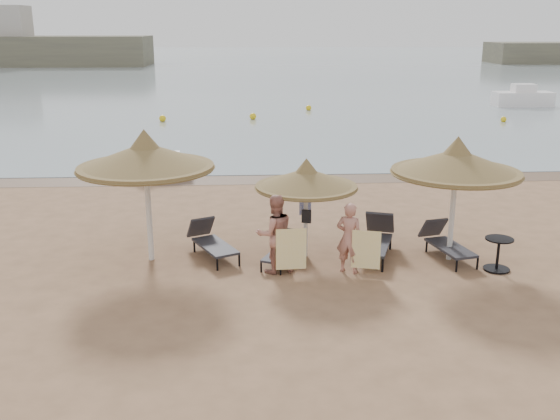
% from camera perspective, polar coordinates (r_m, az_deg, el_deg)
% --- Properties ---
extents(ground, '(160.00, 160.00, 0.00)m').
position_cam_1_polar(ground, '(14.22, 2.32, -6.17)').
color(ground, '#956C4C').
rests_on(ground, ground).
extents(sea, '(200.00, 140.00, 0.03)m').
position_cam_1_polar(sea, '(93.23, -2.26, 13.20)').
color(sea, gray).
rests_on(sea, ground).
extents(wet_sand_strip, '(200.00, 1.60, 0.01)m').
position_cam_1_polar(wet_sand_strip, '(23.15, 0.21, 2.86)').
color(wet_sand_strip, brown).
rests_on(wet_sand_strip, ground).
extents(far_shore, '(150.00, 54.80, 12.00)m').
position_cam_1_polar(far_shore, '(94.00, -18.25, 14.21)').
color(far_shore, '#67624A').
rests_on(far_shore, ground).
extents(palapa_left, '(3.23, 3.23, 3.20)m').
position_cam_1_polar(palapa_left, '(14.87, -12.21, 4.77)').
color(palapa_left, silver).
rests_on(palapa_left, ground).
extents(palapa_center, '(2.49, 2.49, 2.47)m').
position_cam_1_polar(palapa_center, '(14.91, 2.42, 2.86)').
color(palapa_center, silver).
rests_on(palapa_center, ground).
extents(palapa_right, '(3.06, 3.06, 3.03)m').
position_cam_1_polar(palapa_right, '(15.16, 15.83, 4.22)').
color(palapa_right, silver).
rests_on(palapa_right, ground).
extents(lounger_far_left, '(1.39, 1.96, 0.85)m').
position_cam_1_polar(lounger_far_left, '(15.51, -6.34, -2.79)').
color(lounger_far_left, black).
rests_on(lounger_far_left, ground).
extents(lounger_near_left, '(1.13, 1.67, 0.71)m').
position_cam_1_polar(lounger_near_left, '(15.05, 0.38, -3.54)').
color(lounger_near_left, black).
rests_on(lounger_near_left, ground).
extents(lounger_near_right, '(1.34, 2.20, 0.94)m').
position_cam_1_polar(lounger_near_right, '(15.64, 8.77, -2.55)').
color(lounger_near_right, black).
rests_on(lounger_near_right, ground).
extents(lounger_far_right, '(1.02, 1.93, 0.83)m').
position_cam_1_polar(lounger_far_right, '(15.88, 14.87, -2.83)').
color(lounger_far_right, black).
rests_on(lounger_far_right, ground).
extents(side_table, '(0.65, 0.65, 0.78)m').
position_cam_1_polar(side_table, '(15.35, 19.29, -3.92)').
color(side_table, black).
rests_on(side_table, ground).
extents(person_left, '(1.11, 0.86, 2.14)m').
position_cam_1_polar(person_left, '(14.18, -0.47, -1.63)').
color(person_left, tan).
rests_on(person_left, ground).
extents(person_right, '(1.05, 0.89, 1.93)m').
position_cam_1_polar(person_right, '(14.28, 6.36, -2.03)').
color(person_right, tan).
rests_on(person_right, ground).
extents(towel_left, '(0.69, 0.07, 0.97)m').
position_cam_1_polar(towel_left, '(14.00, 1.03, -3.61)').
color(towel_left, yellow).
rests_on(towel_left, ground).
extents(towel_right, '(0.63, 0.19, 0.91)m').
position_cam_1_polar(towel_right, '(14.22, 7.88, -3.62)').
color(towel_right, yellow).
rests_on(towel_right, ground).
extents(bag_patterned, '(0.29, 0.11, 0.37)m').
position_cam_1_polar(bag_patterned, '(15.28, 2.32, 0.24)').
color(bag_patterned, white).
rests_on(bag_patterned, ground).
extents(bag_dark, '(0.24, 0.15, 0.32)m').
position_cam_1_polar(bag_dark, '(14.99, 2.43, -0.59)').
color(bag_dark, black).
rests_on(bag_dark, ground).
extents(pedal_boat, '(2.54, 1.62, 1.14)m').
position_cam_1_polar(pedal_boat, '(24.06, -11.07, 4.10)').
color(pedal_boat, '#2A45B6').
rests_on(pedal_boat, ground).
extents(buoy_left, '(0.40, 0.40, 0.40)m').
position_cam_1_polar(buoy_left, '(37.70, -10.69, 8.22)').
color(buoy_left, yellow).
rests_on(buoy_left, ground).
extents(buoy_mid, '(0.37, 0.37, 0.37)m').
position_cam_1_polar(buoy_mid, '(42.07, 2.63, 9.31)').
color(buoy_mid, yellow).
rests_on(buoy_mid, ground).
extents(buoy_right, '(0.34, 0.34, 0.34)m').
position_cam_1_polar(buoy_right, '(39.21, 19.76, 7.81)').
color(buoy_right, yellow).
rests_on(buoy_right, ground).
extents(buoy_extra, '(0.41, 0.41, 0.41)m').
position_cam_1_polar(buoy_extra, '(37.98, -2.49, 8.56)').
color(buoy_extra, yellow).
rests_on(buoy_extra, ground).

